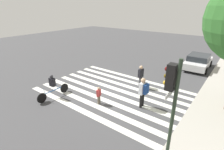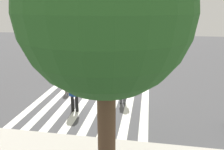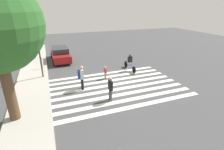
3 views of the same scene
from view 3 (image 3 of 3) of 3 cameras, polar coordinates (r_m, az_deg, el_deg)
name	(u,v)px [view 3 (image 3 of 3)]	position (r m, az deg, el deg)	size (l,w,h in m)	color
ground_plane	(117,87)	(13.77, 1.71, -3.82)	(60.00, 60.00, 0.00)	#444447
sidewalk_curb	(31,100)	(12.96, -25.00, -7.44)	(36.00, 2.50, 0.14)	#ADA89E
crosswalk_stripes	(117,87)	(13.77, 1.71, -3.80)	(6.53, 10.00, 0.01)	silver
traffic_light	(40,44)	(15.66, -22.53, 9.39)	(0.60, 0.50, 4.31)	#283828
parking_meter	(41,60)	(18.31, -22.08, 4.46)	(0.15, 0.15, 1.32)	#283828
pedestrian_adult_yellow_jacket	(81,76)	(13.13, -10.02, -0.28)	(0.54, 0.46, 1.87)	black
pedestrian_adult_tall_backpack	(105,72)	(15.01, -2.21, 1.07)	(0.33, 0.18, 1.14)	#6B6051
pedestrian_adult_blue_shirt	(110,88)	(11.44, -0.53, -4.11)	(0.48, 0.25, 1.69)	#4C4C51
cyclist_far_lane	(130,62)	(17.05, 5.87, 4.34)	(2.41, 0.40, 1.61)	black
car_parked_dark_suv	(60,54)	(20.89, -16.53, 6.62)	(4.83, 2.05, 1.56)	maroon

